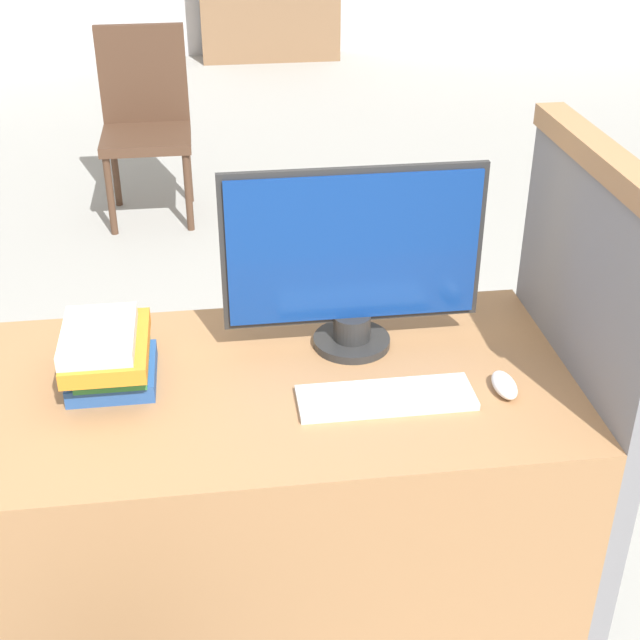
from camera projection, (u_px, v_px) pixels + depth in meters
desk at (278, 504)px, 2.19m from camera, size 1.35×0.72×0.72m
carrel_divider at (568, 396)px, 2.13m from camera, size 0.07×0.69×1.24m
monitor at (353, 259)px, 2.04m from camera, size 0.60×0.19×0.45m
keyboard at (386, 398)px, 1.94m from camera, size 0.39×0.13×0.02m
mouse at (504, 385)px, 1.97m from camera, size 0.05×0.11×0.03m
book_stack at (108, 354)px, 1.97m from camera, size 0.19×0.27×0.14m
far_chair at (145, 115)px, 4.47m from camera, size 0.44×0.44×0.94m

